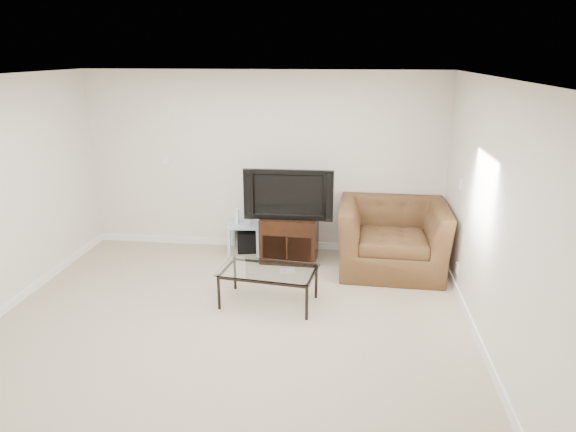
# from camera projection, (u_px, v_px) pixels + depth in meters

# --- Properties ---
(floor) EXTENTS (5.00, 5.00, 0.00)m
(floor) POSITION_uv_depth(u_px,v_px,m) (225.00, 336.00, 5.15)
(floor) COLOR tan
(floor) RESTS_ON ground
(ceiling) EXTENTS (5.00, 5.00, 0.00)m
(ceiling) POSITION_uv_depth(u_px,v_px,m) (214.00, 79.00, 4.39)
(ceiling) COLOR white
(ceiling) RESTS_ON ground
(wall_back) EXTENTS (5.00, 0.02, 2.50)m
(wall_back) POSITION_uv_depth(u_px,v_px,m) (263.00, 163.00, 7.13)
(wall_back) COLOR silver
(wall_back) RESTS_ON ground
(wall_right) EXTENTS (0.02, 5.00, 2.50)m
(wall_right) POSITION_uv_depth(u_px,v_px,m) (499.00, 228.00, 4.49)
(wall_right) COLOR silver
(wall_right) RESTS_ON ground
(plate_back) EXTENTS (0.12, 0.02, 0.12)m
(plate_back) POSITION_uv_depth(u_px,v_px,m) (166.00, 160.00, 7.28)
(plate_back) COLOR white
(plate_back) RESTS_ON wall_back
(plate_right_switch) EXTENTS (0.02, 0.09, 0.13)m
(plate_right_switch) POSITION_uv_depth(u_px,v_px,m) (460.00, 183.00, 6.00)
(plate_right_switch) COLOR white
(plate_right_switch) RESTS_ON wall_right
(plate_right_outlet) EXTENTS (0.02, 0.08, 0.12)m
(plate_right_outlet) POSITION_uv_depth(u_px,v_px,m) (457.00, 268.00, 6.01)
(plate_right_outlet) COLOR white
(plate_right_outlet) RESTS_ON wall_right
(tv_stand) EXTENTS (0.76, 0.54, 0.62)m
(tv_stand) POSITION_uv_depth(u_px,v_px,m) (289.00, 238.00, 6.95)
(tv_stand) COLOR black
(tv_stand) RESTS_ON floor
(dvd_player) EXTENTS (0.42, 0.30, 0.06)m
(dvd_player) POSITION_uv_depth(u_px,v_px,m) (289.00, 225.00, 6.84)
(dvd_player) COLOR black
(dvd_player) RESTS_ON tv_stand
(television) EXTENTS (1.09, 0.23, 0.67)m
(television) POSITION_uv_depth(u_px,v_px,m) (289.00, 193.00, 6.72)
(television) COLOR black
(television) RESTS_ON tv_stand
(side_table) EXTENTS (0.48, 0.48, 0.43)m
(side_table) POSITION_uv_depth(u_px,v_px,m) (245.00, 237.00, 7.27)
(side_table) COLOR silver
(side_table) RESTS_ON floor
(subwoofer) EXTENTS (0.35, 0.35, 0.29)m
(subwoofer) POSITION_uv_depth(u_px,v_px,m) (247.00, 241.00, 7.30)
(subwoofer) COLOR black
(subwoofer) RESTS_ON floor
(game_console) EXTENTS (0.06, 0.15, 0.20)m
(game_console) POSITION_uv_depth(u_px,v_px,m) (237.00, 216.00, 7.16)
(game_console) COLOR white
(game_console) RESTS_ON side_table
(game_case) EXTENTS (0.07, 0.13, 0.17)m
(game_case) POSITION_uv_depth(u_px,v_px,m) (248.00, 217.00, 7.15)
(game_case) COLOR silver
(game_case) RESTS_ON side_table
(recliner) EXTENTS (1.39, 0.93, 1.19)m
(recliner) POSITION_uv_depth(u_px,v_px,m) (393.00, 226.00, 6.56)
(recliner) COLOR brown
(recliner) RESTS_ON floor
(coffee_table) EXTENTS (1.13, 0.73, 0.41)m
(coffee_table) POSITION_uv_depth(u_px,v_px,m) (269.00, 287.00, 5.75)
(coffee_table) COLOR black
(coffee_table) RESTS_ON floor
(remote) EXTENTS (0.17, 0.08, 0.02)m
(remote) POSITION_uv_depth(u_px,v_px,m) (288.00, 270.00, 5.66)
(remote) COLOR #B2B2B7
(remote) RESTS_ON coffee_table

